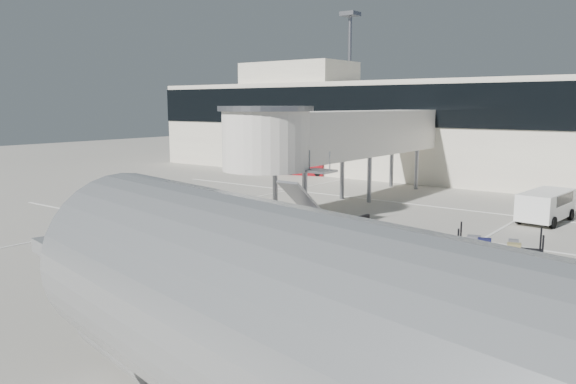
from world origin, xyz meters
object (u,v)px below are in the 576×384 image
at_px(suitcase_cart, 499,253).
at_px(minivan, 547,203).
at_px(box_cart_near, 255,269).
at_px(baggage_tug, 377,246).
at_px(ground_worker, 158,246).
at_px(belt_loader, 307,167).
at_px(box_cart_far, 201,239).

bearing_deg(suitcase_cart, minivan, 77.26).
height_order(box_cart_near, minivan, minivan).
xyz_separation_m(baggage_tug, minivan, (3.47, 12.14, 0.35)).
bearing_deg(minivan, suitcase_cart, -81.63).
xyz_separation_m(ground_worker, minivan, (9.32, 18.20, 0.04)).
xyz_separation_m(baggage_tug, ground_worker, (-5.85, -6.05, 0.31)).
xyz_separation_m(baggage_tug, belt_loader, (-18.01, 20.73, 0.04)).
relative_size(box_cart_near, belt_loader, 1.08).
bearing_deg(baggage_tug, ground_worker, -128.77).
xyz_separation_m(suitcase_cart, box_cart_far, (-10.65, -5.32, 0.01)).
xyz_separation_m(box_cart_near, box_cart_far, (-4.78, 2.14, -0.08)).
height_order(baggage_tug, ground_worker, ground_worker).
bearing_deg(box_cart_near, ground_worker, -172.44).
bearing_deg(ground_worker, minivan, 70.04).
xyz_separation_m(box_cart_far, minivan, (10.12, 15.22, 0.45)).
distance_m(suitcase_cart, ground_worker, 12.88).
height_order(box_cart_far, ground_worker, ground_worker).
bearing_deg(minivan, ground_worker, -111.81).
distance_m(ground_worker, belt_loader, 29.42).
xyz_separation_m(box_cart_near, belt_loader, (-16.14, 25.95, 0.07)).
xyz_separation_m(baggage_tug, box_cart_near, (-1.87, -5.22, -0.03)).
distance_m(baggage_tug, ground_worker, 8.43).
bearing_deg(ground_worker, suitcase_cart, 47.26).
height_order(baggage_tug, box_cart_near, baggage_tug).
xyz_separation_m(suitcase_cart, box_cart_near, (-5.87, -7.46, 0.09)).
bearing_deg(belt_loader, suitcase_cart, -54.70).
relative_size(ground_worker, belt_loader, 0.49).
bearing_deg(minivan, baggage_tug, -100.62).
distance_m(minivan, belt_loader, 23.14).
height_order(baggage_tug, minivan, baggage_tug).
bearing_deg(suitcase_cart, box_cart_far, -169.27).
xyz_separation_m(baggage_tug, suitcase_cart, (4.00, 2.24, -0.11)).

